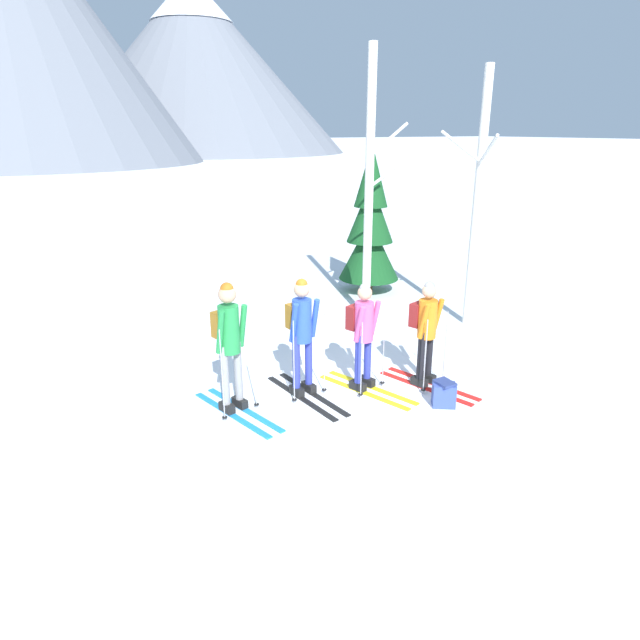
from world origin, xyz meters
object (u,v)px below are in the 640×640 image
Objects in this scene: skier_in_orange at (426,328)px; pine_tree_near at (370,227)px; birch_tree_slender at (370,188)px; skier_in_pink at (363,331)px; backpack_on_snow_front at (444,394)px; skier_in_blue at (302,330)px; skier_in_green at (229,339)px; birch_tree_tall at (477,200)px.

pine_tree_near is at bearing 65.78° from skier_in_orange.
skier_in_pink is at bearing -124.48° from birch_tree_slender.
pine_tree_near reaches higher than backpack_on_snow_front.
pine_tree_near is at bearing 55.37° from skier_in_pink.
skier_in_blue is at bearing -137.92° from birch_tree_slender.
skier_in_blue is 5.71m from pine_tree_near.
skier_in_green is 0.54× the size of pine_tree_near.
skier_in_orange is at bearing -114.22° from pine_tree_near.
birch_tree_tall is at bearing 42.26° from backpack_on_snow_front.
birch_tree_tall is (0.47, -2.90, 0.89)m from pine_tree_near.
skier_in_pink is 0.32× the size of birch_tree_slender.
skier_in_pink is 0.97m from skier_in_orange.
skier_in_green is at bearing -140.68° from pine_tree_near.
skier_in_pink is at bearing -8.57° from skier_in_green.
pine_tree_near is 0.66× the size of birch_tree_slender.
skier_in_pink is at bearing -17.44° from skier_in_blue.
skier_in_orange is (2.88, -0.63, -0.15)m from skier_in_green.
birch_tree_slender is at bearing 72.51° from backpack_on_snow_front.
pine_tree_near is 2.21m from birch_tree_slender.
skier_in_green is at bearing 167.58° from skier_in_orange.
skier_in_blue is 0.52× the size of pine_tree_near.
birch_tree_tall is 2.06m from birch_tree_slender.
birch_tree_slender is (3.90, 2.52, 1.58)m from skier_in_green.
birch_tree_slender reaches higher than pine_tree_near.
backpack_on_snow_front is at bearing -26.45° from skier_in_green.
skier_in_green is 1.09m from skier_in_blue.
birch_tree_slender is at bearing 55.52° from skier_in_pink.
birch_tree_tall is at bearing -80.84° from pine_tree_near.
backpack_on_snow_front is at bearing -107.49° from birch_tree_slender.
birch_tree_tall reaches higher than skier_in_pink.
skier_in_green is 4.90m from birch_tree_slender.
birch_tree_slender is (1.02, 3.15, 1.73)m from skier_in_orange.
skier_in_pink is 0.49× the size of pine_tree_near.
backpack_on_snow_front is at bearing -55.39° from skier_in_pink.
pine_tree_near is (3.04, 4.40, 0.65)m from skier_in_pink.
birch_tree_slender is (-1.57, 1.32, 0.18)m from birch_tree_tall.
skier_in_pink is at bearing -124.63° from pine_tree_near.
skier_in_blue is 2.23m from backpack_on_snow_front.
skier_in_orange is (0.91, -0.34, -0.01)m from skier_in_pink.
skier_in_blue is 0.34× the size of birch_tree_slender.
skier_in_orange reaches higher than backpack_on_snow_front.
birch_tree_tall reaches higher than skier_in_blue.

